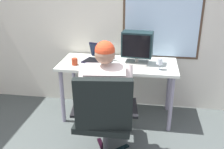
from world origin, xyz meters
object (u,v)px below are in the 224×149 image
(laptop, at_px, (99,56))
(desk, at_px, (118,70))
(coffee_mug, at_px, (75,62))
(wine_glass, at_px, (159,62))
(crt_monitor, at_px, (137,45))
(person_seated, at_px, (106,94))
(office_chair, at_px, (104,115))

(laptop, bearing_deg, desk, -12.15)
(coffee_mug, bearing_deg, wine_glass, -0.56)
(wine_glass, distance_m, coffee_mug, 1.03)
(wine_glass, bearing_deg, laptop, 164.55)
(crt_monitor, height_order, laptop, crt_monitor)
(person_seated, height_order, laptop, person_seated)
(office_chair, distance_m, coffee_mug, 1.00)
(crt_monitor, bearing_deg, office_chair, -103.10)
(desk, bearing_deg, office_chair, -90.09)
(desk, relative_size, coffee_mug, 17.40)
(office_chair, bearing_deg, person_seated, 96.29)
(desk, height_order, wine_glass, wine_glass)
(person_seated, relative_size, coffee_mug, 14.84)
(office_chair, distance_m, crt_monitor, 1.11)
(person_seated, distance_m, wine_glass, 0.79)
(crt_monitor, bearing_deg, laptop, 177.25)
(person_seated, xyz_separation_m, wine_glass, (0.54, 0.55, 0.19))
(office_chair, distance_m, person_seated, 0.28)
(office_chair, relative_size, person_seated, 0.80)
(person_seated, relative_size, crt_monitor, 3.13)
(desk, relative_size, person_seated, 1.17)
(desk, height_order, person_seated, person_seated)
(desk, xyz_separation_m, office_chair, (-0.00, -0.97, -0.09))
(office_chair, relative_size, laptop, 2.46)
(desk, bearing_deg, wine_glass, -17.06)
(person_seated, distance_m, coffee_mug, 0.75)
(desk, bearing_deg, laptop, 167.85)
(crt_monitor, xyz_separation_m, laptop, (-0.49, 0.02, -0.18))
(office_chair, bearing_deg, wine_glass, 58.07)
(office_chair, height_order, coffee_mug, office_chair)
(laptop, bearing_deg, crt_monitor, -2.75)
(laptop, height_order, coffee_mug, laptop)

